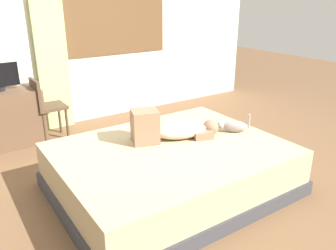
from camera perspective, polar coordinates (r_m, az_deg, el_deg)
The scene contains 9 objects.
ground_plane at distance 3.70m, azimuth 1.58°, elevation -9.82°, with size 16.00×16.00×0.00m, color brown.
back_wall_with_window at distance 5.46m, azimuth -14.22°, elevation 15.65°, with size 6.40×0.14×2.90m.
bed at distance 3.51m, azimuth 0.47°, elevation -7.28°, with size 2.25×1.75×0.48m.
person_lying at distance 3.55m, azimuth 0.63°, elevation -0.62°, with size 0.93×0.50×0.34m.
cat at distance 3.81m, azimuth 10.71°, elevation -0.18°, with size 0.30×0.26×0.21m.
desk at distance 4.98m, azimuth -25.36°, elevation 1.02°, with size 0.90×0.56×0.74m.
cup at distance 5.10m, azimuth -23.74°, elevation 6.53°, with size 0.06×0.06×0.08m, color white.
chair_by_desk at distance 4.91m, azimuth -19.77°, elevation 3.26°, with size 0.39×0.39×0.86m.
curtain_left at distance 5.21m, azimuth -19.01°, elevation 13.05°, with size 0.44×0.06×2.56m, color #ADCC75.
Camera 1 is at (-1.86, -2.59, 1.89)m, focal length 36.72 mm.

